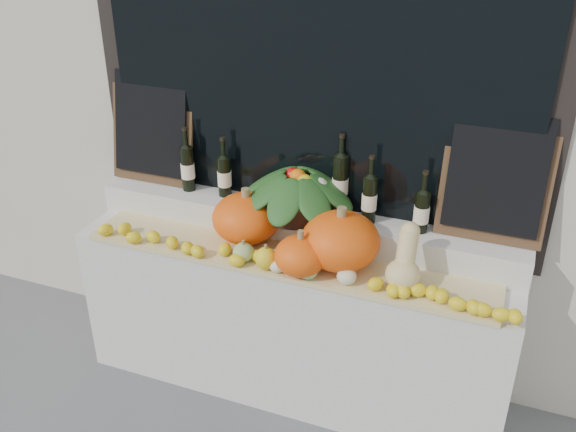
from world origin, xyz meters
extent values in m
cube|color=black|center=(0.00, 1.80, 1.90)|extent=(2.40, 0.04, 2.10)
cube|color=black|center=(0.00, 1.77, 1.90)|extent=(2.20, 0.02, 2.00)
cube|color=silver|center=(0.00, 1.52, 0.44)|extent=(2.30, 0.55, 0.88)
cube|color=silver|center=(0.00, 1.68, 0.96)|extent=(2.30, 0.25, 0.16)
cube|color=tan|center=(0.00, 1.40, 0.89)|extent=(2.10, 0.32, 0.02)
ellipsoid|color=#FF5A0D|center=(-0.25, 1.51, 1.03)|extent=(0.39, 0.39, 0.25)
ellipsoid|color=#FF5A0D|center=(0.27, 1.44, 1.04)|extent=(0.42, 0.42, 0.28)
ellipsoid|color=#FF5A0D|center=(0.12, 1.31, 1.00)|extent=(0.32, 0.32, 0.19)
ellipsoid|color=#E4C786|center=(0.60, 1.36, 0.98)|extent=(0.16, 0.16, 0.15)
cylinder|color=#E4C786|center=(0.60, 1.41, 1.09)|extent=(0.09, 0.14, 0.18)
sphere|color=#E4C786|center=(0.60, 1.45, 1.16)|extent=(0.09, 0.09, 0.09)
ellipsoid|color=#3B7222|center=(0.17, 1.28, 0.95)|extent=(0.10, 0.10, 0.08)
cylinder|color=olive|center=(0.17, 1.28, 1.00)|extent=(0.02, 0.02, 0.02)
ellipsoid|color=#3B7222|center=(-0.18, 1.31, 0.95)|extent=(0.11, 0.11, 0.09)
cylinder|color=olive|center=(-0.18, 1.31, 1.01)|extent=(0.02, 0.02, 0.02)
ellipsoid|color=beige|center=(0.01, 1.28, 0.94)|extent=(0.08, 0.08, 0.07)
cylinder|color=olive|center=(0.01, 1.28, 0.98)|extent=(0.02, 0.02, 0.02)
ellipsoid|color=yellow|center=(-0.05, 1.28, 0.96)|extent=(0.10, 0.10, 0.11)
cylinder|color=olive|center=(-0.05, 1.28, 1.03)|extent=(0.02, 0.02, 0.02)
ellipsoid|color=beige|center=(0.35, 1.30, 0.94)|extent=(0.09, 0.09, 0.08)
cylinder|color=olive|center=(0.35, 1.30, 0.99)|extent=(0.02, 0.02, 0.02)
cylinder|color=black|center=(-0.03, 1.66, 1.10)|extent=(0.42, 0.42, 0.12)
cylinder|color=black|center=(-0.68, 1.69, 1.17)|extent=(0.07, 0.07, 0.25)
cylinder|color=black|center=(-0.68, 1.69, 1.34)|extent=(0.03, 0.03, 0.10)
cylinder|color=white|center=(-0.68, 1.69, 1.16)|extent=(0.08, 0.08, 0.08)
cylinder|color=black|center=(-0.68, 1.69, 1.40)|extent=(0.03, 0.03, 0.02)
cylinder|color=black|center=(-0.46, 1.69, 1.15)|extent=(0.07, 0.07, 0.22)
cylinder|color=black|center=(-0.46, 1.69, 1.31)|extent=(0.03, 0.03, 0.10)
cylinder|color=white|center=(-0.46, 1.69, 1.14)|extent=(0.08, 0.08, 0.08)
cylinder|color=black|center=(-0.46, 1.69, 1.37)|extent=(0.03, 0.03, 0.02)
cylinder|color=black|center=(0.17, 1.74, 1.19)|extent=(0.08, 0.08, 0.31)
cylinder|color=black|center=(0.17, 1.74, 1.40)|extent=(0.03, 0.03, 0.10)
cylinder|color=white|center=(0.17, 1.74, 1.18)|extent=(0.08, 0.08, 0.08)
cylinder|color=black|center=(0.17, 1.74, 1.45)|extent=(0.03, 0.03, 0.02)
cylinder|color=black|center=(0.34, 1.68, 1.16)|extent=(0.07, 0.07, 0.25)
cylinder|color=black|center=(0.34, 1.68, 1.34)|extent=(0.03, 0.03, 0.10)
cylinder|color=white|center=(0.34, 1.68, 1.15)|extent=(0.08, 0.08, 0.08)
cylinder|color=black|center=(0.34, 1.68, 1.39)|extent=(0.03, 0.03, 0.02)
cylinder|color=black|center=(0.61, 1.68, 1.14)|extent=(0.07, 0.07, 0.21)
cylinder|color=black|center=(0.61, 1.68, 1.30)|extent=(0.03, 0.03, 0.10)
cylinder|color=white|center=(0.61, 1.68, 1.13)|extent=(0.08, 0.08, 0.08)
cylinder|color=black|center=(0.61, 1.68, 1.35)|extent=(0.03, 0.03, 0.02)
cube|color=#4C331E|center=(-0.92, 1.75, 1.35)|extent=(0.50, 0.13, 0.61)
cube|color=black|center=(-0.92, 1.73, 1.38)|extent=(0.44, 0.12, 0.55)
cube|color=#4C331E|center=(0.92, 1.75, 1.35)|extent=(0.50, 0.13, 0.61)
cube|color=black|center=(0.92, 1.73, 1.38)|extent=(0.44, 0.12, 0.55)
camera|label=1|loc=(0.99, -1.12, 2.59)|focal=40.00mm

